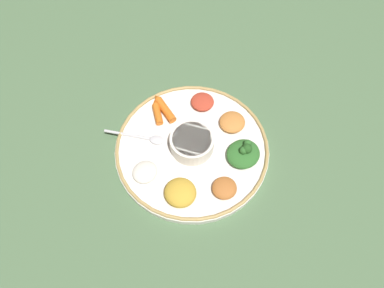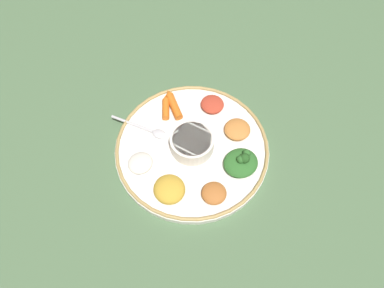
# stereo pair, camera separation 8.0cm
# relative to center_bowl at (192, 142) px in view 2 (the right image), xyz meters

# --- Properties ---
(ground_plane) EXTENTS (2.40, 2.40, 0.00)m
(ground_plane) POSITION_rel_center_bowl_xyz_m (0.00, 0.00, -0.04)
(ground_plane) COLOR #4C6B47
(platter) EXTENTS (0.36, 0.36, 0.02)m
(platter) POSITION_rel_center_bowl_xyz_m (0.00, 0.00, -0.03)
(platter) COLOR white
(platter) RESTS_ON ground_plane
(platter_rim) EXTENTS (0.35, 0.35, 0.01)m
(platter_rim) POSITION_rel_center_bowl_xyz_m (0.00, 0.00, -0.02)
(platter_rim) COLOR tan
(platter_rim) RESTS_ON platter
(center_bowl) EXTENTS (0.10, 0.10, 0.04)m
(center_bowl) POSITION_rel_center_bowl_xyz_m (0.00, 0.00, 0.00)
(center_bowl) COLOR silver
(center_bowl) RESTS_ON platter
(spoon) EXTENTS (0.08, 0.13, 0.01)m
(spoon) POSITION_rel_center_bowl_xyz_m (-0.05, 0.10, -0.02)
(spoon) COLOR silver
(spoon) RESTS_ON platter
(greens_pile) EXTENTS (0.08, 0.08, 0.04)m
(greens_pile) POSITION_rel_center_bowl_xyz_m (0.06, -0.10, -0.01)
(greens_pile) COLOR #2D6628
(greens_pile) RESTS_ON platter
(carrot_near_spoon) EXTENTS (0.04, 0.09, 0.02)m
(carrot_near_spoon) POSITION_rel_center_bowl_xyz_m (0.04, 0.12, -0.01)
(carrot_near_spoon) COLOR orange
(carrot_near_spoon) RESTS_ON platter
(carrot_outer) EXTENTS (0.05, 0.07, 0.02)m
(carrot_outer) POSITION_rel_center_bowl_xyz_m (0.02, 0.12, -0.01)
(carrot_outer) COLOR orange
(carrot_outer) RESTS_ON platter
(mound_berbere_red) EXTENTS (0.07, 0.07, 0.02)m
(mound_berbere_red) POSITION_rel_center_bowl_xyz_m (0.11, 0.06, -0.01)
(mound_berbere_red) COLOR #B73D28
(mound_berbere_red) RESTS_ON platter
(mound_rice_white) EXTENTS (0.06, 0.05, 0.02)m
(mound_rice_white) POSITION_rel_center_bowl_xyz_m (-0.12, 0.04, -0.01)
(mound_rice_white) COLOR silver
(mound_rice_white) RESTS_ON platter
(mound_lentil_yellow) EXTENTS (0.07, 0.07, 0.03)m
(mound_lentil_yellow) POSITION_rel_center_bowl_xyz_m (-0.11, -0.06, -0.01)
(mound_lentil_yellow) COLOR gold
(mound_lentil_yellow) RESTS_ON platter
(mound_squash) EXTENTS (0.07, 0.07, 0.02)m
(mound_squash) POSITION_rel_center_bowl_xyz_m (0.11, -0.03, -0.01)
(mound_squash) COLOR #C67A38
(mound_squash) RESTS_ON platter
(mound_chickpea) EXTENTS (0.07, 0.07, 0.02)m
(mound_chickpea) POSITION_rel_center_bowl_xyz_m (-0.04, -0.12, -0.01)
(mound_chickpea) COLOR #B2662D
(mound_chickpea) RESTS_ON platter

